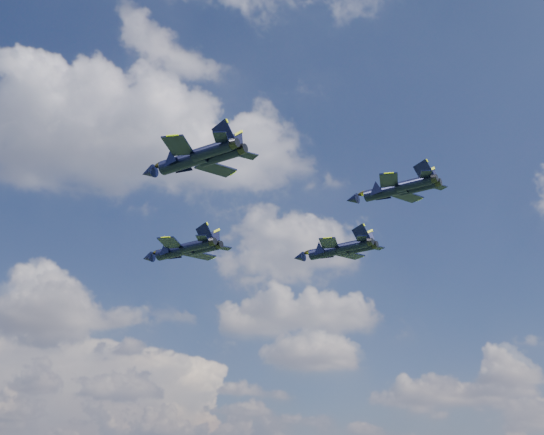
{
  "coord_description": "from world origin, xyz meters",
  "views": [
    {
      "loc": [
        -5.78,
        -101.41,
        24.06
      ],
      "look_at": [
        4.91,
        -4.33,
        63.17
      ],
      "focal_mm": 45.0,
      "sensor_mm": 36.0,
      "label": 1
    }
  ],
  "objects_px": {
    "jet_right": "(326,251)",
    "jet_slot": "(383,192)",
    "jet_left": "(181,162)",
    "jet_lead": "(173,252)"
  },
  "relations": [
    {
      "from": "jet_right",
      "to": "jet_slot",
      "type": "relative_size",
      "value": 1.17
    },
    {
      "from": "jet_right",
      "to": "jet_slot",
      "type": "xyz_separation_m",
      "value": [
        2.9,
        -27.29,
        -0.52
      ]
    },
    {
      "from": "jet_left",
      "to": "jet_slot",
      "type": "height_order",
      "value": "jet_left"
    },
    {
      "from": "jet_left",
      "to": "jet_slot",
      "type": "bearing_deg",
      "value": -49.35
    },
    {
      "from": "jet_lead",
      "to": "jet_right",
      "type": "xyz_separation_m",
      "value": [
        26.54,
        -1.69,
        0.44
      ]
    },
    {
      "from": "jet_slot",
      "to": "jet_left",
      "type": "bearing_deg",
      "value": 130.95
    },
    {
      "from": "jet_lead",
      "to": "jet_right",
      "type": "relative_size",
      "value": 1.05
    },
    {
      "from": "jet_left",
      "to": "jet_slot",
      "type": "distance_m",
      "value": 27.87
    },
    {
      "from": "jet_lead",
      "to": "jet_slot",
      "type": "height_order",
      "value": "jet_lead"
    },
    {
      "from": "jet_lead",
      "to": "jet_slot",
      "type": "distance_m",
      "value": 41.32
    }
  ]
}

